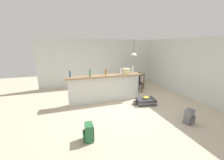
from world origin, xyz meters
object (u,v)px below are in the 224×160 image
Objects in this scene: bottle_white at (121,71)px; pendant_lamp at (134,54)px; dining_table at (132,76)px; backpack_grey at (189,117)px; grocery_bag at (126,71)px; dining_chair_near_partition at (137,81)px; suitcase_flat_charcoal at (146,101)px; bottle_amber at (106,72)px; bottle_green at (90,73)px; book_stack at (147,98)px; bottle_clear at (133,70)px; backpack_green at (89,133)px; bottle_blue at (70,74)px.

pendant_lamp is at bearing 49.87° from bottle_white.
backpack_grey is (0.01, -3.67, -0.44)m from dining_table.
bottle_white is 1.03× the size of grocery_bag.
dining_chair_near_partition reaches higher than suitcase_flat_charcoal.
bottle_amber reaches higher than grocery_bag.
book_stack is (2.01, -0.67, -0.95)m from bottle_green.
dining_table is (0.63, 1.27, -0.56)m from bottle_clear.
bottle_clear is 1.01× the size of book_stack.
bottle_white is 2.73m from backpack_grey.
bottle_clear is (1.18, 0.11, 0.01)m from bottle_amber.
bottle_clear is 2.68m from backpack_grey.
bottle_green is 2.35m from backpack_green.
bottle_green is 0.23× the size of dining_table.
backpack_grey is (0.95, -2.32, -0.98)m from grocery_bag.
bottle_clear is at bearing 45.47° from backpack_green.
bottle_green is at bearing 78.70° from backpack_green.
pendant_lamp is 4.89m from backpack_green.
bottle_green is at bearing -176.86° from grocery_bag.
book_stack is (0.02, -0.01, 0.14)m from suitcase_flat_charcoal.
bottle_amber is at bearing -178.40° from grocery_bag.
pendant_lamp is at bearing 51.04° from backpack_green.
book_stack is (0.52, -0.75, -0.93)m from grocery_bag.
pendant_lamp is (0.10, 0.67, 1.26)m from dining_chair_near_partition.
pendant_lamp is (0.69, 1.35, 0.57)m from bottle_clear.
dining_chair_near_partition is at bearing 23.76° from bottle_amber.
bottle_green reaches higher than bottle_amber.
bottle_blue is at bearing -167.30° from dining_chair_near_partition.
dining_table is 2.20m from suitcase_flat_charcoal.
suitcase_flat_charcoal is 0.15m from book_stack.
bottle_green is at bearing -148.81° from pendant_lamp.
dining_chair_near_partition is at bearing 39.91° from grocery_bag.
bottle_green is (0.70, -0.14, 0.01)m from bottle_blue.
bottle_green is 0.98× the size of grocery_bag.
bottle_clear is 0.65× the size of backpack_green.
bottle_amber is 3.09m from backpack_grey.
bottle_white is (1.20, -0.02, 0.01)m from bottle_green.
bottle_blue is 0.91× the size of bottle_green.
bottle_blue is 2.46m from backpack_green.
bottle_blue is 3.52m from pendant_lamp.
dining_table is at bearing 78.02° from suitcase_flat_charcoal.
bottle_white is at bearing -144.04° from dining_chair_near_partition.
bottle_white reaches higher than dining_chair_near_partition.
bottle_green is at bearing -11.54° from bottle_blue.
bottle_amber is (0.61, 0.06, -0.00)m from bottle_green.
backpack_grey is at bearing -60.78° from bottle_white.
suitcase_flat_charcoal is (1.98, -0.66, -1.09)m from bottle_green.
bottle_clear reaches higher than grocery_bag.
bottle_green is at bearing -174.81° from bottle_clear.
pendant_lamp is at bearing 77.40° from book_stack.
bottle_amber is 2.44m from pendant_lamp.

